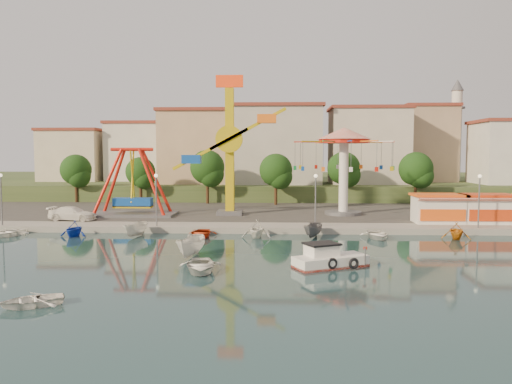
# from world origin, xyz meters

# --- Properties ---
(ground) EXTENTS (200.00, 200.00, 0.00)m
(ground) POSITION_xyz_m (0.00, 0.00, 0.00)
(ground) COLOR #16373D
(ground) RESTS_ON ground
(quay_deck) EXTENTS (200.00, 100.00, 0.60)m
(quay_deck) POSITION_xyz_m (0.00, 62.00, 0.30)
(quay_deck) COLOR #9E998E
(quay_deck) RESTS_ON ground
(asphalt_pad) EXTENTS (90.00, 28.00, 0.01)m
(asphalt_pad) POSITION_xyz_m (0.00, 30.00, 0.60)
(asphalt_pad) COLOR #4C4944
(asphalt_pad) RESTS_ON quay_deck
(hill_terrace) EXTENTS (200.00, 60.00, 3.00)m
(hill_terrace) POSITION_xyz_m (0.00, 67.00, 1.50)
(hill_terrace) COLOR #384C26
(hill_terrace) RESTS_ON ground
(pirate_ship_ride) EXTENTS (10.00, 5.00, 8.00)m
(pirate_ship_ride) POSITION_xyz_m (-12.84, 21.31, 4.39)
(pirate_ship_ride) COLOR #59595E
(pirate_ship_ride) RESTS_ON quay_deck
(kamikaze_tower) EXTENTS (9.00, 3.10, 16.50)m
(kamikaze_tower) POSITION_xyz_m (-0.99, 22.40, 8.33)
(kamikaze_tower) COLOR #59595E
(kamikaze_tower) RESTS_ON quay_deck
(wave_swinger) EXTENTS (11.60, 11.60, 10.40)m
(wave_swinger) POSITION_xyz_m (12.11, 23.30, 8.20)
(wave_swinger) COLOR #59595E
(wave_swinger) RESTS_ON quay_deck
(booth_left) EXTENTS (5.40, 3.78, 3.08)m
(booth_left) POSITION_xyz_m (21.19, 16.49, 2.16)
(booth_left) COLOR white
(booth_left) RESTS_ON quay_deck
(booth_mid) EXTENTS (5.40, 3.78, 3.08)m
(booth_mid) POSITION_xyz_m (26.15, 16.49, 2.16)
(booth_mid) COLOR white
(booth_mid) RESTS_ON quay_deck
(lamp_post_0) EXTENTS (0.14, 0.14, 5.00)m
(lamp_post_0) POSITION_xyz_m (-24.00, 13.00, 3.10)
(lamp_post_0) COLOR #59595E
(lamp_post_0) RESTS_ON quay_deck
(lamp_post_1) EXTENTS (0.14, 0.14, 5.00)m
(lamp_post_1) POSITION_xyz_m (-8.00, 13.00, 3.10)
(lamp_post_1) COLOR #59595E
(lamp_post_1) RESTS_ON quay_deck
(lamp_post_2) EXTENTS (0.14, 0.14, 5.00)m
(lamp_post_2) POSITION_xyz_m (8.00, 13.00, 3.10)
(lamp_post_2) COLOR #59595E
(lamp_post_2) RESTS_ON quay_deck
(lamp_post_3) EXTENTS (0.14, 0.14, 5.00)m
(lamp_post_3) POSITION_xyz_m (24.00, 13.00, 3.10)
(lamp_post_3) COLOR #59595E
(lamp_post_3) RESTS_ON quay_deck
(tree_0) EXTENTS (4.60, 4.60, 7.19)m
(tree_0) POSITION_xyz_m (-26.00, 36.98, 5.47)
(tree_0) COLOR #382314
(tree_0) RESTS_ON quay_deck
(tree_1) EXTENTS (4.35, 4.35, 6.80)m
(tree_1) POSITION_xyz_m (-16.00, 36.24, 5.20)
(tree_1) COLOR #382314
(tree_1) RESTS_ON quay_deck
(tree_2) EXTENTS (5.02, 5.02, 7.85)m
(tree_2) POSITION_xyz_m (-6.00, 35.81, 5.92)
(tree_2) COLOR #382314
(tree_2) RESTS_ON quay_deck
(tree_3) EXTENTS (4.68, 4.68, 7.32)m
(tree_3) POSITION_xyz_m (4.00, 34.36, 5.55)
(tree_3) COLOR #382314
(tree_3) RESTS_ON quay_deck
(tree_4) EXTENTS (4.86, 4.86, 7.60)m
(tree_4) POSITION_xyz_m (14.00, 37.35, 5.75)
(tree_4) COLOR #382314
(tree_4) RESTS_ON quay_deck
(tree_5) EXTENTS (4.83, 4.83, 7.54)m
(tree_5) POSITION_xyz_m (24.00, 35.54, 5.71)
(tree_5) COLOR #382314
(tree_5) RESTS_ON quay_deck
(building_0) EXTENTS (9.26, 9.53, 11.87)m
(building_0) POSITION_xyz_m (-33.37, 46.06, 8.93)
(building_0) COLOR beige
(building_0) RESTS_ON hill_terrace
(building_1) EXTENTS (12.33, 9.01, 8.63)m
(building_1) POSITION_xyz_m (-21.33, 51.38, 7.32)
(building_1) COLOR silver
(building_1) RESTS_ON hill_terrace
(building_2) EXTENTS (11.95, 9.28, 11.23)m
(building_2) POSITION_xyz_m (-8.19, 51.96, 8.62)
(building_2) COLOR tan
(building_2) RESTS_ON hill_terrace
(building_3) EXTENTS (12.59, 10.50, 9.20)m
(building_3) POSITION_xyz_m (5.60, 48.80, 7.60)
(building_3) COLOR beige
(building_3) RESTS_ON hill_terrace
(building_4) EXTENTS (10.75, 9.23, 9.24)m
(building_4) POSITION_xyz_m (19.07, 52.20, 7.62)
(building_4) COLOR beige
(building_4) RESTS_ON hill_terrace
(building_5) EXTENTS (12.77, 10.96, 11.21)m
(building_5) POSITION_xyz_m (32.37, 50.33, 8.61)
(building_5) COLOR tan
(building_5) RESTS_ON hill_terrace
(minaret) EXTENTS (2.80, 2.80, 18.00)m
(minaret) POSITION_xyz_m (36.00, 54.00, 12.55)
(minaret) COLOR silver
(minaret) RESTS_ON hill_terrace
(cabin_motorboat) EXTENTS (5.53, 4.05, 1.83)m
(cabin_motorboat) POSITION_xyz_m (7.79, -2.05, 0.49)
(cabin_motorboat) COLOR white
(cabin_motorboat) RESTS_ON ground
(rowboat_a) EXTENTS (3.48, 4.48, 0.85)m
(rowboat_a) POSITION_xyz_m (-0.95, -3.89, 0.43)
(rowboat_a) COLOR silver
(rowboat_a) RESTS_ON ground
(rowboat_b) EXTENTS (3.87, 3.53, 0.66)m
(rowboat_b) POSITION_xyz_m (-8.54, -11.80, 0.33)
(rowboat_b) COLOR white
(rowboat_b) RESTS_ON ground
(skiff) EXTENTS (2.30, 4.50, 1.66)m
(skiff) POSITION_xyz_m (-2.36, 0.75, 0.83)
(skiff) COLOR silver
(skiff) RESTS_ON ground
(van) EXTENTS (5.34, 2.54, 1.50)m
(van) POSITION_xyz_m (-18.20, 16.75, 1.35)
(van) COLOR white
(van) RESTS_ON quay_deck
(moored_boat_0) EXTENTS (3.44, 4.14, 0.74)m
(moored_boat_0) POSITION_xyz_m (-21.55, 9.80, 0.37)
(moored_boat_0) COLOR white
(moored_boat_0) RESTS_ON ground
(moored_boat_1) EXTENTS (2.73, 3.10, 1.53)m
(moored_boat_1) POSITION_xyz_m (-15.21, 9.80, 0.77)
(moored_boat_1) COLOR #1435B3
(moored_boat_1) RESTS_ON ground
(moored_boat_2) EXTENTS (2.27, 3.93, 1.43)m
(moored_boat_2) POSITION_xyz_m (-9.24, 9.80, 0.71)
(moored_boat_2) COLOR silver
(moored_boat_2) RESTS_ON ground
(moored_boat_3) EXTENTS (2.84, 3.93, 0.80)m
(moored_boat_3) POSITION_xyz_m (-3.06, 9.80, 0.40)
(moored_boat_3) COLOR #B72F0E
(moored_boat_3) RESTS_ON ground
(moored_boat_4) EXTENTS (3.16, 3.55, 1.71)m
(moored_boat_4) POSITION_xyz_m (2.28, 9.80, 0.85)
(moored_boat_4) COLOR white
(moored_boat_4) RESTS_ON ground
(moored_boat_5) EXTENTS (2.45, 3.97, 1.44)m
(moored_boat_5) POSITION_xyz_m (7.58, 9.80, 0.72)
(moored_boat_5) COLOR #59595E
(moored_boat_5) RESTS_ON ground
(moored_boat_6) EXTENTS (2.96, 4.00, 0.80)m
(moored_boat_6) POSITION_xyz_m (13.52, 9.80, 0.40)
(moored_boat_6) COLOR white
(moored_boat_6) RESTS_ON ground
(moored_boat_7) EXTENTS (3.31, 3.59, 1.58)m
(moored_boat_7) POSITION_xyz_m (20.74, 9.80, 0.79)
(moored_boat_7) COLOR #CA6D12
(moored_boat_7) RESTS_ON ground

